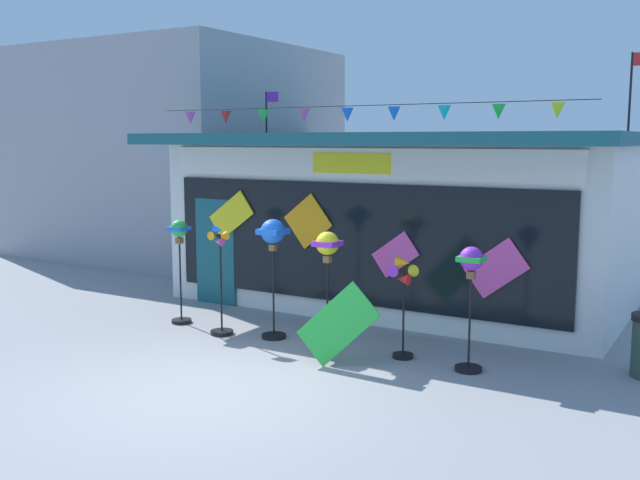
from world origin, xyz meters
TOP-DOWN VIEW (x-y plane):
  - ground_plane at (0.00, 0.00)m, footprint 80.00×80.00m
  - kite_shop_building at (-0.07, 6.74)m, footprint 8.51×6.76m
  - wind_spinner_far_left at (-2.58, 2.37)m, footprint 0.34×0.34m
  - wind_spinner_left at (-1.53, 2.13)m, footprint 0.37×0.37m
  - wind_spinner_center_left at (-0.68, 2.39)m, footprint 0.39×0.39m
  - wind_spinner_center_right at (0.38, 2.24)m, footprint 0.35×0.35m
  - wind_spinner_right at (1.50, 2.44)m, footprint 0.41×0.30m
  - wind_spinner_far_right at (2.51, 2.39)m, footprint 0.37×0.37m
  - display_kite_on_ground at (0.90, 1.64)m, footprint 1.20×0.26m
  - neighbour_building at (-8.26, 8.52)m, footprint 7.40×6.33m

SIDE VIEW (x-z plane):
  - ground_plane at x=0.00m, z-range 0.00..0.00m
  - display_kite_on_ground at x=0.90m, z-range 0.00..1.20m
  - wind_spinner_left at x=-1.53m, z-range 0.06..1.82m
  - wind_spinner_right at x=1.50m, z-range 0.27..1.75m
  - wind_spinner_far_right at x=2.51m, z-range 0.42..2.12m
  - wind_spinner_far_left at x=-2.58m, z-range 0.42..2.19m
  - wind_spinner_center_right at x=0.38m, z-range 0.55..2.33m
  - wind_spinner_center_left at x=-0.68m, z-range 0.55..2.43m
  - kite_shop_building at x=-0.07m, z-range -0.66..3.92m
  - neighbour_building at x=-8.26m, z-range 0.00..5.48m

